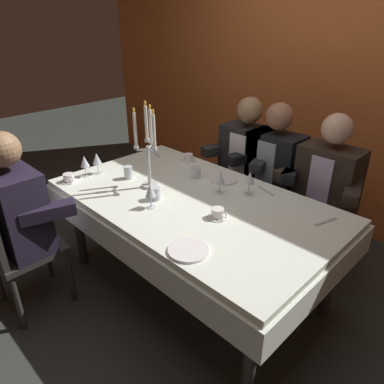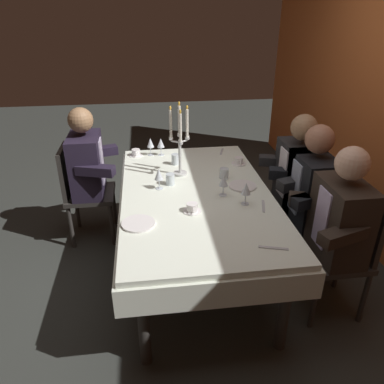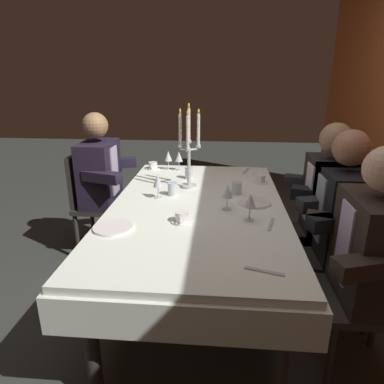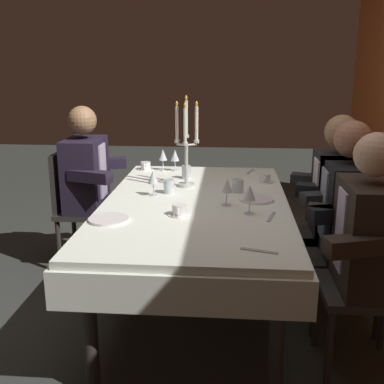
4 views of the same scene
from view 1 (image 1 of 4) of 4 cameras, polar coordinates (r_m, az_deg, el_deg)
ground_plane at (r=2.78m, az=0.05°, el=-14.62°), size 12.00×12.00×0.00m
back_wall at (r=3.50m, az=20.56°, el=17.12°), size 6.00×0.12×2.70m
dining_table at (r=2.42m, az=0.05°, el=-3.48°), size 1.94×1.14×0.74m
candelabra at (r=2.43m, az=-7.07°, el=6.64°), size 0.15×0.17×0.60m
dinner_plate_0 at (r=2.63m, az=5.03°, el=2.08°), size 0.21×0.21×0.01m
dinner_plate_1 at (r=1.85m, az=-0.57°, el=-9.28°), size 0.21×0.21×0.01m
wine_glass_0 at (r=2.78m, az=-14.95°, el=5.08°), size 0.07×0.07×0.16m
wine_glass_1 at (r=2.75m, az=-16.78°, el=4.60°), size 0.07×0.07×0.16m
wine_glass_2 at (r=2.40m, az=9.22°, el=2.15°), size 0.07×0.07×0.16m
wine_glass_3 at (r=2.21m, az=-6.66°, el=0.16°), size 0.07×0.07×0.16m
wine_glass_4 at (r=2.39m, az=4.50°, el=2.39°), size 0.07×0.07×0.16m
water_tumbler_0 at (r=2.34m, az=-5.86°, el=-0.20°), size 0.07×0.07×0.09m
water_tumbler_1 at (r=2.67m, az=-10.14°, el=3.11°), size 0.06×0.06×0.09m
water_tumbler_2 at (r=2.65m, az=0.61°, el=3.20°), size 0.07×0.07×0.08m
coffee_cup_0 at (r=2.95m, az=-0.59°, el=5.45°), size 0.13×0.12×0.06m
coffee_cup_1 at (r=2.73m, az=-19.06°, el=2.09°), size 0.13×0.12×0.06m
coffee_cup_2 at (r=2.13m, az=4.15°, el=-3.46°), size 0.13×0.12×0.06m
fork_0 at (r=3.13m, az=-5.78°, el=6.07°), size 0.17×0.07×0.01m
spoon_1 at (r=2.24m, az=20.57°, el=-4.44°), size 0.07×0.17×0.01m
fork_2 at (r=2.51m, az=11.60°, el=0.24°), size 0.17×0.06×0.01m
seated_diner_0 at (r=2.48m, az=-26.24°, el=-2.64°), size 0.63×0.48×1.24m
seated_diner_1 at (r=3.11m, az=8.75°, el=5.66°), size 0.63×0.48×1.24m
seated_diner_2 at (r=2.97m, az=13.05°, el=4.22°), size 0.63×0.48×1.24m
seated_diner_3 at (r=2.78m, az=20.84°, el=1.54°), size 0.63×0.48×1.24m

